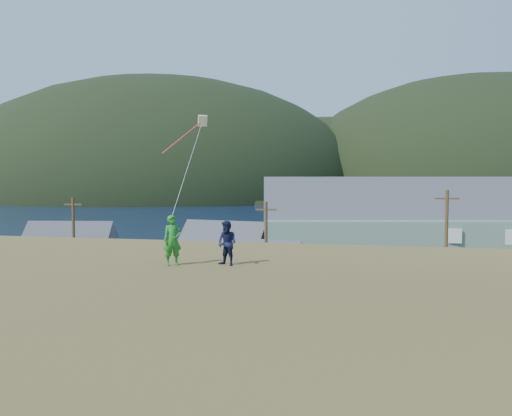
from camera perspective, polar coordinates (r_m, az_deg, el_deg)
The scene contains 16 objects.
ground at distance 37.01m, azimuth 3.30°, elevation -12.72°, with size 900.00×900.00×0.00m, color #0A1638.
grass_strip at distance 35.10m, azimuth 2.79°, elevation -13.52°, with size 110.00×8.00×0.10m, color #4C3D19.
waterfront_lot at distance 53.43m, azimuth 6.10°, elevation -7.77°, with size 72.00×36.00×0.12m, color #28282B.
wharf at distance 76.67m, azimuth 3.41°, elevation -4.18°, with size 26.00×14.00×0.90m, color gray.
far_shore at distance 365.37m, azimuth 11.19°, elevation 1.53°, with size 900.00×320.00×2.00m, color black.
far_hills at distance 316.15m, azimuth 17.52°, elevation 1.41°, with size 760.00×265.00×143.00m.
lodge at distance 55.79m, azimuth 19.89°, elevation -2.46°, with size 37.49×17.04×12.74m.
shed_teal at distance 55.28m, azimuth -20.74°, elevation -4.85°, with size 9.98×7.79×7.16m.
shed_palegreen_near at distance 54.04m, azimuth -3.89°, elevation -4.88°, with size 10.45×7.55×6.95m.
shed_white at distance 45.12m, azimuth 0.60°, elevation -6.96°, with size 8.16×6.39×5.74m.
shed_palegreen_far at distance 64.83m, azimuth 5.52°, elevation -3.74°, with size 9.49×5.45×6.33m.
utility_poles at distance 37.93m, azimuth 0.06°, elevation -5.32°, with size 29.19×0.24×9.35m.
parked_cars at distance 58.97m, azimuth -2.20°, elevation -5.94°, with size 25.41×12.80×1.58m.
kite_flyer_green at distance 17.10m, azimuth -9.52°, elevation -3.67°, with size 0.62×0.41×1.71m, color #227D24.
kite_flyer_navy at distance 16.92m, azimuth -3.32°, elevation -4.03°, with size 0.73×0.57×1.51m, color #15183A.
kite_rig at distance 26.06m, azimuth -6.50°, elevation 9.49°, with size 1.59×4.86×10.25m.
Camera 1 is at (5.38, -35.22, 10.03)m, focal length 35.00 mm.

